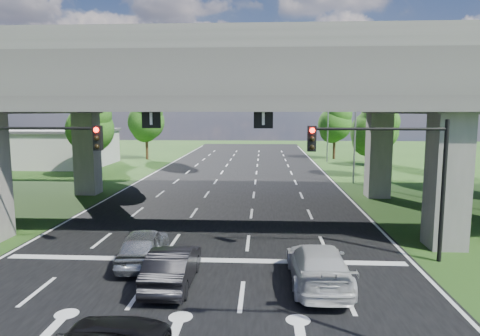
# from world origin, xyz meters

# --- Properties ---
(ground) EXTENTS (160.00, 160.00, 0.00)m
(ground) POSITION_xyz_m (0.00, 0.00, 0.00)
(ground) COLOR #214215
(ground) RESTS_ON ground
(road) EXTENTS (18.00, 120.00, 0.03)m
(road) POSITION_xyz_m (0.00, 10.00, 0.01)
(road) COLOR black
(road) RESTS_ON ground
(overpass) EXTENTS (80.00, 15.00, 10.00)m
(overpass) POSITION_xyz_m (0.00, 12.00, 7.92)
(overpass) COLOR #363431
(overpass) RESTS_ON ground
(warehouse) EXTENTS (20.00, 10.00, 4.00)m
(warehouse) POSITION_xyz_m (-26.00, 35.00, 2.00)
(warehouse) COLOR #9E9E99
(warehouse) RESTS_ON ground
(signal_right) EXTENTS (5.76, 0.54, 6.00)m
(signal_right) POSITION_xyz_m (7.82, 3.94, 4.19)
(signal_right) COLOR black
(signal_right) RESTS_ON ground
(signal_left) EXTENTS (5.76, 0.54, 6.00)m
(signal_left) POSITION_xyz_m (-7.82, 3.94, 4.19)
(signal_left) COLOR black
(signal_left) RESTS_ON ground
(streetlight_far) EXTENTS (3.38, 0.25, 10.00)m
(streetlight_far) POSITION_xyz_m (10.10, 24.00, 5.85)
(streetlight_far) COLOR gray
(streetlight_far) RESTS_ON ground
(streetlight_beyond) EXTENTS (3.38, 0.25, 10.00)m
(streetlight_beyond) POSITION_xyz_m (10.10, 40.00, 5.85)
(streetlight_beyond) COLOR gray
(streetlight_beyond) RESTS_ON ground
(tree_left_near) EXTENTS (4.50, 4.50, 7.80)m
(tree_left_near) POSITION_xyz_m (-13.95, 26.00, 4.82)
(tree_left_near) COLOR black
(tree_left_near) RESTS_ON ground
(tree_left_mid) EXTENTS (3.91, 3.90, 6.76)m
(tree_left_mid) POSITION_xyz_m (-16.95, 34.00, 4.17)
(tree_left_mid) COLOR black
(tree_left_mid) RESTS_ON ground
(tree_left_far) EXTENTS (4.80, 4.80, 8.32)m
(tree_left_far) POSITION_xyz_m (-12.95, 42.00, 5.14)
(tree_left_far) COLOR black
(tree_left_far) RESTS_ON ground
(tree_right_near) EXTENTS (4.20, 4.20, 7.28)m
(tree_right_near) POSITION_xyz_m (13.05, 28.00, 4.50)
(tree_right_near) COLOR black
(tree_right_near) RESTS_ON ground
(tree_right_mid) EXTENTS (3.91, 3.90, 6.76)m
(tree_right_mid) POSITION_xyz_m (16.05, 36.00, 4.17)
(tree_right_mid) COLOR black
(tree_right_mid) RESTS_ON ground
(tree_right_far) EXTENTS (4.50, 4.50, 7.80)m
(tree_right_far) POSITION_xyz_m (12.05, 44.00, 4.82)
(tree_right_far) COLOR black
(tree_right_far) RESTS_ON ground
(car_silver) EXTENTS (2.13, 4.46, 1.47)m
(car_silver) POSITION_xyz_m (-2.43, 3.00, 0.77)
(car_silver) COLOR #A1A4A8
(car_silver) RESTS_ON road
(car_dark) EXTENTS (1.52, 4.28, 1.41)m
(car_dark) POSITION_xyz_m (-0.75, 0.83, 0.73)
(car_dark) COLOR black
(car_dark) RESTS_ON road
(car_white) EXTENTS (2.12, 5.10, 1.47)m
(car_white) POSITION_xyz_m (4.54, 1.15, 0.77)
(car_white) COLOR #B4B4B4
(car_white) RESTS_ON road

